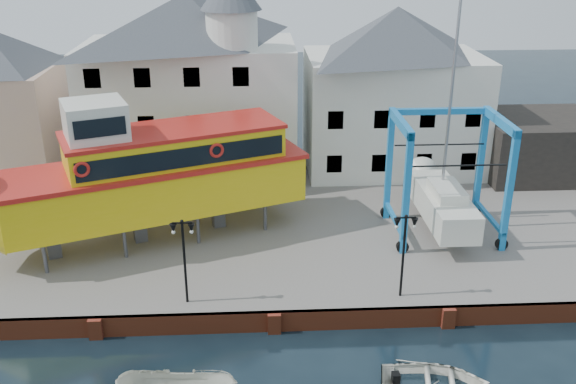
{
  "coord_description": "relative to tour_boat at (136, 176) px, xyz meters",
  "views": [
    {
      "loc": [
        -0.7,
        -24.57,
        17.16
      ],
      "look_at": [
        1.0,
        7.0,
        4.0
      ],
      "focal_mm": 40.0,
      "sensor_mm": 36.0,
      "label": 1
    }
  ],
  "objects": [
    {
      "name": "lamp_post_left",
      "position": [
        3.1,
        -6.46,
        -0.64
      ],
      "size": [
        1.12,
        0.32,
        4.2
      ],
      "color": "black",
      "rests_on": "hardstanding"
    },
    {
      "name": "tour_boat",
      "position": [
        0.0,
        0.0,
        0.0
      ],
      "size": [
        18.88,
        10.87,
        8.08
      ],
      "rotation": [
        0.0,
        0.0,
        0.37
      ],
      "color": "#59595E",
      "rests_on": "hardstanding"
    },
    {
      "name": "shed_dark",
      "position": [
        26.1,
        9.34,
        -1.81
      ],
      "size": [
        8.0,
        7.0,
        4.0
      ],
      "primitive_type": "cube",
      "color": "black",
      "rests_on": "hardstanding"
    },
    {
      "name": "building_white_right",
      "position": [
        16.1,
        11.34,
        1.79
      ],
      "size": [
        12.0,
        8.0,
        11.2
      ],
      "color": "silver",
      "rests_on": "hardstanding"
    },
    {
      "name": "building_white_main",
      "position": [
        2.23,
        10.73,
        2.53
      ],
      "size": [
        14.0,
        8.3,
        14.0
      ],
      "color": "silver",
      "rests_on": "hardstanding"
    },
    {
      "name": "ground",
      "position": [
        7.1,
        -7.66,
        -4.81
      ],
      "size": [
        140.0,
        140.0,
        0.0
      ],
      "primitive_type": "plane",
      "color": "black",
      "rests_on": "ground"
    },
    {
      "name": "travel_lift",
      "position": [
        16.82,
        0.84,
        -1.64
      ],
      "size": [
        6.08,
        8.6,
        12.98
      ],
      "rotation": [
        0.0,
        0.0,
        0.0
      ],
      "color": "#166CA7",
      "rests_on": "hardstanding"
    },
    {
      "name": "lamp_post_right",
      "position": [
        13.1,
        -6.46,
        -0.64
      ],
      "size": [
        1.12,
        0.32,
        4.2
      ],
      "color": "black",
      "rests_on": "hardstanding"
    },
    {
      "name": "quay_wall",
      "position": [
        7.1,
        -7.55,
        -4.31
      ],
      "size": [
        44.0,
        0.47,
        1.0
      ],
      "color": "maroon",
      "rests_on": "ground"
    },
    {
      "name": "hardstanding",
      "position": [
        7.1,
        3.34,
        -4.31
      ],
      "size": [
        44.0,
        22.0,
        1.0
      ],
      "primitive_type": "cube",
      "color": "slate",
      "rests_on": "ground"
    }
  ]
}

